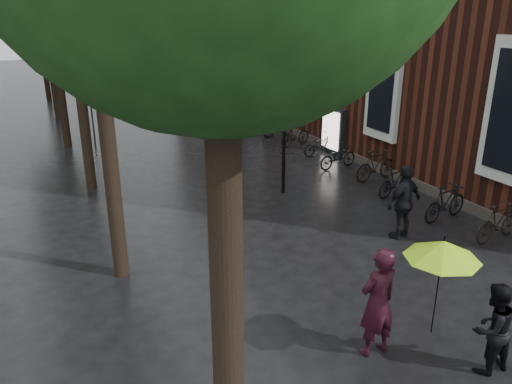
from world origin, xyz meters
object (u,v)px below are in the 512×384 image
person_burgundy (378,302)px  person_black (492,328)px  parked_bicycles (326,148)px  lamp_post (284,120)px  ad_lightbox (333,131)px  pedestrian_walking (404,202)px

person_burgundy → person_black: (1.35, -1.09, -0.19)m
parked_bicycles → person_black: bearing=-110.1°
person_black → lamp_post: (0.89, 8.53, 1.52)m
parked_bicycles → ad_lightbox: 1.09m
person_burgundy → ad_lightbox: person_burgundy is taller
pedestrian_walking → lamp_post: lamp_post is taller
person_burgundy → parked_bicycles: 11.27m
person_burgundy → person_black: bearing=138.5°
person_black → pedestrian_walking: (2.06, 4.43, 0.17)m
person_burgundy → pedestrian_walking: (3.40, 3.34, -0.03)m
parked_bicycles → lamp_post: 4.37m
parked_bicycles → ad_lightbox: size_ratio=8.63×
person_black → lamp_post: 8.71m
person_black → pedestrian_walking: pedestrian_walking is taller
ad_lightbox → lamp_post: size_ratio=0.48×
person_burgundy → pedestrian_walking: size_ratio=1.03×
pedestrian_walking → lamp_post: bearing=-84.2°
person_black → parked_bicycles: person_black is taller
pedestrian_walking → ad_lightbox: bearing=-120.4°
pedestrian_walking → lamp_post: size_ratio=0.50×
person_burgundy → ad_lightbox: (6.10, 10.58, -0.05)m
person_black → ad_lightbox: size_ratio=0.85×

